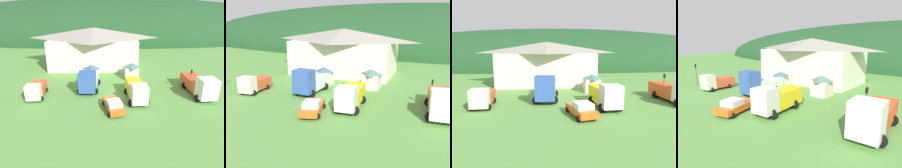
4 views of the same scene
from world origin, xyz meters
TOP-DOWN VIEW (x-y plane):
  - ground_plane at (0.00, 0.00)m, footprint 200.00×200.00m
  - forested_hill_backdrop at (0.00, 62.25)m, footprint 175.21×60.00m
  - depot_building at (-3.57, 16.08)m, footprint 19.74×11.02m
  - play_shed_cream at (-3.50, 7.10)m, footprint 2.51×2.48m
  - play_shed_pink at (3.94, 8.02)m, footprint 2.67×2.77m
  - light_truck_cream at (-11.31, -0.10)m, footprint 2.80×5.41m
  - box_truck_blue at (-3.54, 2.46)m, footprint 3.53×6.64m
  - flatbed_truck_yellow at (3.76, -1.27)m, footprint 3.37×6.75m
  - heavy_rig_white at (13.75, 0.41)m, footprint 3.64×8.20m
  - service_pickup_orange at (0.35, -4.41)m, footprint 3.13×5.14m
  - traffic_light_west at (-16.89, -0.77)m, footprint 0.20×0.32m
  - traffic_light_east at (12.65, 1.47)m, footprint 0.20×0.32m
  - traffic_cone_near_pickup at (7.19, 4.18)m, footprint 0.36×0.36m

SIDE VIEW (x-z plane):
  - ground_plane at x=0.00m, z-range 0.00..0.00m
  - forested_hill_backdrop at x=0.00m, z-range -14.56..14.56m
  - traffic_cone_near_pickup at x=7.19m, z-range -0.23..0.23m
  - service_pickup_orange at x=0.35m, z-range 0.00..1.66m
  - light_truck_cream at x=-11.31m, z-range -0.04..2.58m
  - play_shed_cream at x=-3.50m, z-range 0.04..2.96m
  - play_shed_pink at x=3.94m, z-range 0.05..3.02m
  - flatbed_truck_yellow at x=3.76m, z-range 0.03..3.23m
  - heavy_rig_white at x=13.75m, z-range -0.08..3.44m
  - box_truck_blue at x=-3.54m, z-range -0.11..3.61m
  - traffic_light_east at x=12.65m, z-range 0.45..4.22m
  - traffic_light_west at x=-16.89m, z-range 0.46..4.30m
  - depot_building at x=-3.57m, z-range 0.13..8.51m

